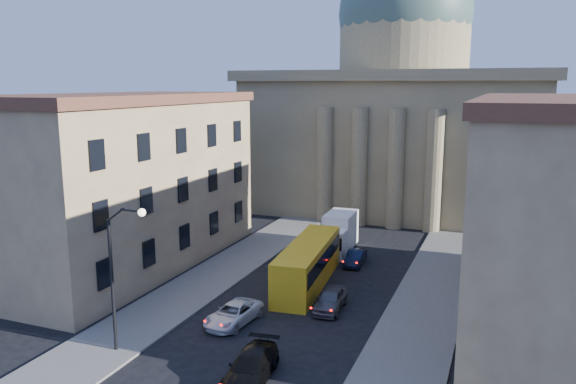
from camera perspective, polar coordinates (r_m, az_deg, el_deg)
name	(u,v)px	position (r m, az deg, el deg)	size (l,w,h in m)	color
sidewalk_left	(191,291)	(43.77, -9.82, -9.86)	(5.00, 60.00, 0.15)	#5E5B56
sidewalk_right	(418,326)	(38.30, 13.09, -13.10)	(5.00, 60.00, 0.15)	#5E5B56
church	(401,113)	(73.51, 11.36, 7.90)	(68.02, 28.76, 36.60)	olive
building_left	(127,180)	(49.78, -16.08, 1.18)	(11.60, 26.60, 14.70)	tan
building_right	(569,213)	(39.77, 26.64, -1.95)	(11.60, 26.60, 14.70)	tan
street_lamp	(119,267)	(33.51, -16.82, -7.28)	(2.62, 0.44, 8.83)	black
car_left_mid	(233,314)	(37.80, -5.56, -12.21)	(2.21, 4.78, 1.33)	silver
car_right_mid	(251,367)	(31.17, -3.79, -17.31)	(2.11, 5.19, 1.51)	black
car_right_far	(331,299)	(39.85, 4.34, -10.83)	(1.75, 4.34, 1.48)	#4E4E53
car_right_distant	(355,258)	(49.46, 6.86, -6.63)	(1.34, 3.84, 1.27)	black
city_bus	(308,262)	(44.12, 2.05, -7.16)	(3.81, 12.03, 3.33)	gold
box_truck	(338,234)	(52.97, 5.11, -4.26)	(2.71, 6.42, 3.48)	white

